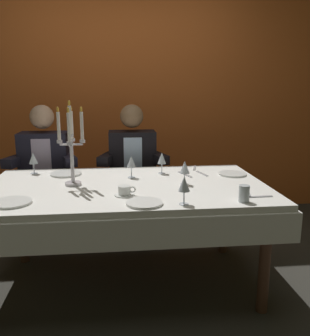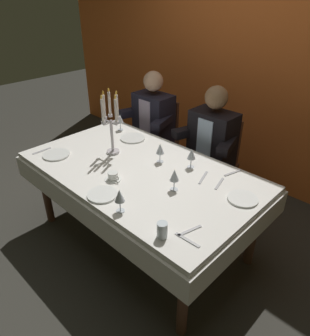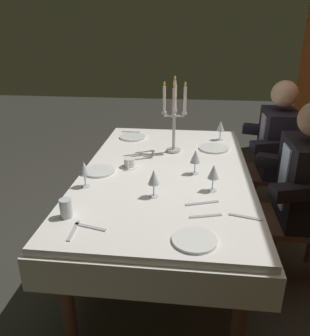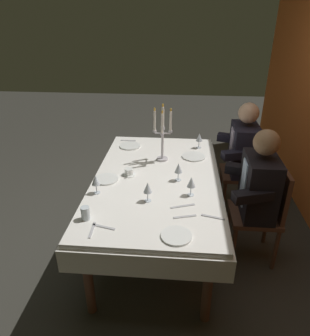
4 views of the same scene
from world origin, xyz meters
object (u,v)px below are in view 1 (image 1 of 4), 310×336
(dining_table, at_px, (127,201))
(wine_glass_1, at_px, (184,185))
(dinner_plate_3, at_px, (232,174))
(coffee_cup_0, at_px, (125,191))
(wine_glass_0, at_px, (185,168))
(wine_glass_3, at_px, (33,159))
(dinner_plate_1, at_px, (144,203))
(seated_diner_0, at_px, (45,162))
(water_tumbler_0, at_px, (244,194))
(wine_glass_4, at_px, (162,159))
(seated_diner_1, at_px, (132,160))
(dinner_plate_0, at_px, (66,174))
(candelabra, at_px, (71,146))
(dinner_plate_2, at_px, (11,202))
(wine_glass_2, at_px, (131,162))

(dining_table, bearing_deg, wine_glass_1, -56.13)
(dinner_plate_3, height_order, coffee_cup_0, coffee_cup_0)
(wine_glass_0, relative_size, wine_glass_3, 1.00)
(dinner_plate_1, xyz_separation_m, seated_diner_0, (-0.79, 1.32, -0.01))
(dinner_plate_3, distance_m, seated_diner_0, 1.66)
(water_tumbler_0, height_order, coffee_cup_0, water_tumbler_0)
(wine_glass_3, xyz_separation_m, wine_glass_4, (0.98, -0.10, 0.00))
(wine_glass_1, bearing_deg, coffee_cup_0, 147.46)
(seated_diner_1, bearing_deg, seated_diner_0, 180.00)
(seated_diner_0, distance_m, seated_diner_1, 0.79)
(dinner_plate_0, xyz_separation_m, seated_diner_1, (0.53, 0.55, -0.01))
(dinner_plate_3, xyz_separation_m, seated_diner_1, (-0.73, 0.69, -0.01))
(candelabra, bearing_deg, wine_glass_4, 22.74)
(dinner_plate_1, xyz_separation_m, water_tumbler_0, (0.58, -0.02, 0.04))
(dinner_plate_1, height_order, wine_glass_4, wine_glass_4)
(dinner_plate_2, bearing_deg, wine_glass_4, 33.94)
(wine_glass_1, relative_size, water_tumbler_0, 1.67)
(dining_table, height_order, wine_glass_4, wine_glass_4)
(candelabra, xyz_separation_m, coffee_cup_0, (0.34, -0.28, -0.24))
(water_tumbler_0, relative_size, seated_diner_0, 0.08)
(dining_table, relative_size, seated_diner_1, 1.56)
(dinner_plate_1, height_order, wine_glass_0, wine_glass_0)
(wine_glass_4, relative_size, seated_diner_0, 0.13)
(dinner_plate_0, height_order, dinner_plate_2, same)
(dinner_plate_0, bearing_deg, wine_glass_2, -16.64)
(water_tumbler_0, xyz_separation_m, coffee_cup_0, (-0.69, 0.20, -0.02))
(dinner_plate_2, bearing_deg, coffee_cup_0, 7.94)
(dinner_plate_0, bearing_deg, seated_diner_1, 45.79)
(seated_diner_0, bearing_deg, wine_glass_2, -42.81)
(dinner_plate_3, xyz_separation_m, coffee_cup_0, (-0.83, -0.45, 0.02))
(candelabra, xyz_separation_m, wine_glass_2, (0.40, 0.16, -0.15))
(dinner_plate_2, height_order, wine_glass_4, wine_glass_4)
(wine_glass_4, relative_size, coffee_cup_0, 1.24)
(wine_glass_4, bearing_deg, water_tumbler_0, -62.69)
(candelabra, bearing_deg, seated_diner_1, 62.76)
(candelabra, xyz_separation_m, water_tumbler_0, (1.03, -0.48, -0.22))
(water_tumbler_0, bearing_deg, wine_glass_1, -178.26)
(dining_table, xyz_separation_m, coffee_cup_0, (-0.02, -0.25, 0.15))
(candelabra, height_order, seated_diner_1, candelabra)
(dinner_plate_0, xyz_separation_m, water_tumbler_0, (1.12, -0.79, 0.04))
(coffee_cup_0, bearing_deg, wine_glass_0, 27.37)
(wine_glass_2, bearing_deg, dinner_plate_0, 163.36)
(candelabra, height_order, wine_glass_2, candelabra)
(dinner_plate_2, relative_size, water_tumbler_0, 2.31)
(dinner_plate_0, bearing_deg, dinner_plate_2, -107.74)
(wine_glass_0, xyz_separation_m, seated_diner_1, (-0.31, 0.92, -0.12))
(dinner_plate_1, relative_size, wine_glass_1, 1.29)
(dinner_plate_1, relative_size, seated_diner_1, 0.17)
(candelabra, bearing_deg, water_tumbler_0, -24.99)
(dinner_plate_0, relative_size, dinner_plate_1, 1.10)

